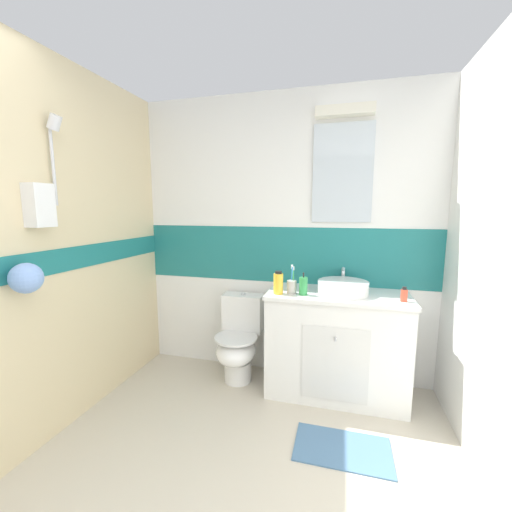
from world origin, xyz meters
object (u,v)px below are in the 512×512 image
at_px(sink_basin, 343,287).
at_px(toilet, 239,341).
at_px(toothbrush_cup, 292,286).
at_px(perfume_flask_small, 404,295).
at_px(mouthwash_bottle, 278,283).
at_px(soap_dispenser, 303,286).

distance_m(sink_basin, toilet, 1.03).
height_order(sink_basin, toothbrush_cup, toothbrush_cup).
bearing_deg(perfume_flask_small, toilet, 174.32).
relative_size(sink_basin, mouthwash_bottle, 2.41).
relative_size(toothbrush_cup, perfume_flask_small, 2.09).
bearing_deg(soap_dispenser, toilet, 167.09).
bearing_deg(mouthwash_bottle, toothbrush_cup, 18.56).
xyz_separation_m(sink_basin, perfume_flask_small, (0.42, -0.12, -0.00)).
bearing_deg(mouthwash_bottle, sink_basin, 17.01).
bearing_deg(soap_dispenser, toothbrush_cup, 173.49).
distance_m(mouthwash_bottle, perfume_flask_small, 0.91).
bearing_deg(toothbrush_cup, toilet, 165.90).
distance_m(sink_basin, soap_dispenser, 0.32).
xyz_separation_m(soap_dispenser, mouthwash_bottle, (-0.19, -0.02, 0.02)).
relative_size(sink_basin, toothbrush_cup, 1.92).
distance_m(soap_dispenser, mouthwash_bottle, 0.19).
distance_m(toilet, perfume_flask_small, 1.41).
distance_m(toilet, soap_dispenser, 0.82).
distance_m(soap_dispenser, perfume_flask_small, 0.72).
height_order(toilet, perfume_flask_small, perfume_flask_small).
xyz_separation_m(toilet, perfume_flask_small, (1.29, -0.13, 0.55)).
bearing_deg(toilet, mouthwash_bottle, -22.06).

